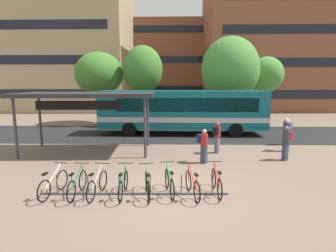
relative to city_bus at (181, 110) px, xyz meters
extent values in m
plane|color=#7A6656|center=(-0.53, -10.73, -1.78)|extent=(200.00, 200.00, 0.00)
cube|color=#232326|center=(-0.53, 0.00, -1.77)|extent=(80.00, 7.20, 0.01)
cube|color=#0F6070|center=(0.06, 0.00, 0.07)|extent=(12.06, 2.85, 2.70)
cube|color=silver|center=(0.06, 0.00, -0.58)|extent=(12.08, 2.87, 0.36)
cube|color=black|center=(-5.39, 0.14, 1.20)|extent=(1.06, 2.32, 0.40)
cube|color=black|center=(-5.92, 0.15, 0.34)|extent=(0.14, 2.19, 1.40)
cube|color=black|center=(0.33, -1.25, 0.48)|extent=(9.84, 0.31, 0.97)
cube|color=black|center=(0.39, 1.24, 0.48)|extent=(9.84, 0.31, 0.97)
cylinder|color=black|center=(-3.68, -1.06, -1.28)|extent=(1.01, 0.33, 1.00)
cylinder|color=black|center=(-3.63, 1.25, -1.28)|extent=(1.01, 0.33, 1.00)
cylinder|color=black|center=(3.75, -1.25, -1.28)|extent=(1.01, 0.33, 1.00)
cylinder|color=black|center=(3.81, 1.06, -1.28)|extent=(1.01, 0.33, 1.00)
cube|color=#47474C|center=(-1.84, -11.21, -1.75)|extent=(6.26, 0.21, 0.06)
cylinder|color=#47474C|center=(-4.45, -11.27, -1.43)|extent=(0.04, 0.04, 0.70)
cylinder|color=#47474C|center=(-3.40, -11.25, -1.43)|extent=(0.04, 0.04, 0.70)
cylinder|color=#47474C|center=(-2.36, -11.22, -1.43)|extent=(0.04, 0.04, 0.70)
cylinder|color=#47474C|center=(-1.32, -11.20, -1.43)|extent=(0.04, 0.04, 0.70)
cylinder|color=#47474C|center=(-0.27, -11.18, -1.43)|extent=(0.04, 0.04, 0.70)
cylinder|color=#47474C|center=(0.77, -11.16, -1.43)|extent=(0.04, 0.04, 0.70)
torus|color=black|center=(-4.47, -10.80, -1.42)|extent=(0.15, 0.70, 0.70)
torus|color=black|center=(-4.63, -11.81, -1.42)|extent=(0.15, 0.70, 0.70)
cube|color=silver|center=(-4.54, -11.28, -1.11)|extent=(0.18, 0.91, 0.58)
cylinder|color=silver|center=(-4.61, -11.71, -1.16)|extent=(0.03, 0.03, 0.55)
cube|color=black|center=(-4.61, -11.71, -0.90)|extent=(0.13, 0.23, 0.05)
cylinder|color=silver|center=(-4.47, -10.82, -1.11)|extent=(0.04, 0.04, 0.65)
cylinder|color=black|center=(-4.47, -10.82, -0.80)|extent=(0.52, 0.11, 0.03)
torus|color=black|center=(-3.73, -10.82, -1.42)|extent=(0.06, 0.70, 0.70)
torus|color=black|center=(-3.75, -11.84, -1.42)|extent=(0.06, 0.70, 0.70)
cube|color=#1E7F38|center=(-3.74, -11.31, -1.11)|extent=(0.05, 0.92, 0.58)
cylinder|color=#1E7F38|center=(-3.75, -11.74, -1.16)|extent=(0.03, 0.03, 0.55)
cube|color=black|center=(-3.75, -11.74, -0.90)|extent=(0.11, 0.22, 0.05)
cylinder|color=#1E7F38|center=(-3.73, -10.84, -1.11)|extent=(0.03, 0.03, 0.65)
cylinder|color=black|center=(-3.73, -10.84, -0.80)|extent=(0.52, 0.04, 0.03)
torus|color=black|center=(-3.01, -10.83, -1.42)|extent=(0.13, 0.70, 0.70)
torus|color=black|center=(-3.13, -11.84, -1.42)|extent=(0.13, 0.70, 0.70)
cube|color=#B7BABF|center=(-3.06, -11.31, -1.11)|extent=(0.14, 0.92, 0.58)
cylinder|color=#B7BABF|center=(-3.11, -11.74, -1.16)|extent=(0.03, 0.03, 0.55)
cube|color=black|center=(-3.11, -11.74, -0.90)|extent=(0.13, 0.23, 0.05)
cylinder|color=#B7BABF|center=(-3.01, -10.85, -1.11)|extent=(0.04, 0.04, 0.65)
cylinder|color=black|center=(-3.01, -10.85, -0.80)|extent=(0.52, 0.09, 0.03)
torus|color=black|center=(-2.21, -10.80, -1.42)|extent=(0.05, 0.70, 0.70)
torus|color=black|center=(-2.20, -11.82, -1.42)|extent=(0.05, 0.70, 0.70)
cube|color=#1E7F38|center=(-2.21, -11.29, -1.11)|extent=(0.04, 0.92, 0.58)
cylinder|color=#1E7F38|center=(-2.20, -11.72, -1.16)|extent=(0.03, 0.03, 0.55)
cube|color=black|center=(-2.20, -11.72, -0.90)|extent=(0.10, 0.22, 0.05)
cylinder|color=#1E7F38|center=(-2.21, -10.82, -1.11)|extent=(0.03, 0.03, 0.65)
cylinder|color=black|center=(-2.21, -10.82, -0.80)|extent=(0.52, 0.03, 0.03)
torus|color=black|center=(-1.49, -10.81, -1.42)|extent=(0.16, 0.70, 0.70)
torus|color=black|center=(-1.32, -11.82, -1.42)|extent=(0.16, 0.70, 0.70)
cube|color=#1E7F38|center=(-1.41, -11.30, -1.11)|extent=(0.18, 0.91, 0.58)
cylinder|color=#1E7F38|center=(-1.34, -11.72, -1.16)|extent=(0.03, 0.03, 0.55)
cube|color=black|center=(-1.34, -11.72, -0.90)|extent=(0.13, 0.23, 0.05)
cylinder|color=#1E7F38|center=(-1.48, -10.83, -1.11)|extent=(0.04, 0.04, 0.65)
cylinder|color=black|center=(-1.48, -10.83, -0.80)|extent=(0.52, 0.11, 0.03)
torus|color=black|center=(-0.78, -10.61, -1.42)|extent=(0.18, 0.70, 0.70)
torus|color=black|center=(-0.58, -11.61, -1.42)|extent=(0.18, 0.70, 0.70)
cube|color=#1E7F38|center=(-0.68, -11.09, -1.11)|extent=(0.21, 0.91, 0.58)
cylinder|color=#1E7F38|center=(-0.60, -11.52, -1.16)|extent=(0.04, 0.04, 0.55)
cube|color=black|center=(-0.60, -11.52, -0.90)|extent=(0.14, 0.24, 0.05)
cylinder|color=#1E7F38|center=(-0.77, -10.63, -1.11)|extent=(0.04, 0.04, 0.65)
cylinder|color=black|center=(-0.77, -10.63, -0.80)|extent=(0.52, 0.13, 0.03)
torus|color=black|center=(-0.02, -10.78, -1.42)|extent=(0.19, 0.70, 0.70)
torus|color=black|center=(0.19, -11.78, -1.42)|extent=(0.19, 0.70, 0.70)
cube|color=red|center=(0.08, -11.26, -1.11)|extent=(0.23, 0.91, 0.58)
cylinder|color=red|center=(0.17, -11.68, -1.16)|extent=(0.04, 0.04, 0.55)
cube|color=black|center=(0.17, -11.68, -0.90)|extent=(0.14, 0.24, 0.05)
cylinder|color=red|center=(-0.02, -10.80, -1.11)|extent=(0.04, 0.04, 0.65)
cylinder|color=black|center=(-0.02, -10.80, -0.80)|extent=(0.51, 0.14, 0.03)
torus|color=black|center=(0.90, -10.54, -1.42)|extent=(0.08, 0.71, 0.70)
torus|color=black|center=(0.94, -11.55, -1.42)|extent=(0.08, 0.71, 0.70)
cube|color=red|center=(0.92, -11.02, -1.11)|extent=(0.08, 0.92, 0.58)
cylinder|color=red|center=(0.94, -11.45, -1.16)|extent=(0.03, 0.03, 0.55)
cube|color=black|center=(0.94, -11.45, -0.90)|extent=(0.11, 0.22, 0.05)
cylinder|color=red|center=(0.90, -10.56, -1.11)|extent=(0.03, 0.03, 0.65)
cylinder|color=black|center=(0.90, -10.56, -0.80)|extent=(0.52, 0.05, 0.03)
cylinder|color=#38383D|center=(-8.31, -6.95, -0.26)|extent=(0.15, 0.15, 3.02)
cylinder|color=#38383D|center=(-1.96, -6.64, -0.26)|extent=(0.15, 0.15, 3.02)
cylinder|color=#38383D|center=(-8.45, -4.19, -0.26)|extent=(0.15, 0.15, 3.02)
cylinder|color=#38383D|center=(-2.10, -3.89, -0.26)|extent=(0.15, 0.15, 3.02)
cube|color=#28282D|center=(-5.21, -5.42, 1.35)|extent=(7.32, 3.90, 0.20)
cube|color=black|center=(-5.13, -6.94, 0.90)|extent=(4.07, 0.28, 0.44)
cube|color=#565660|center=(1.81, -5.55, -1.32)|extent=(0.31, 0.33, 0.91)
cylinder|color=maroon|center=(1.81, -5.55, -0.58)|extent=(0.47, 0.47, 0.57)
sphere|color=#936B4C|center=(1.81, -5.55, -0.19)|extent=(0.22, 0.22, 0.22)
cube|color=black|center=(1.65, -5.76, -0.55)|extent=(0.33, 0.31, 0.40)
cube|color=#2D3851|center=(4.89, -6.93, -1.34)|extent=(0.33, 0.31, 0.88)
cylinder|color=#333338|center=(4.89, -6.93, -0.60)|extent=(0.47, 0.47, 0.59)
sphere|color=#936B4C|center=(4.89, -6.93, -0.20)|extent=(0.22, 0.22, 0.22)
cube|color=#B21E23|center=(5.10, -6.78, -0.57)|extent=(0.31, 0.33, 0.40)
cube|color=#565660|center=(6.27, -3.56, -1.35)|extent=(0.32, 0.28, 0.84)
cylinder|color=navy|center=(6.27, -3.56, -0.63)|extent=(0.44, 0.44, 0.61)
sphere|color=beige|center=(6.27, -3.56, -0.21)|extent=(0.22, 0.22, 0.22)
cube|color=slate|center=(6.51, -3.46, -0.60)|extent=(0.27, 0.33, 0.40)
cube|color=#2D3851|center=(0.88, -7.47, -1.36)|extent=(0.33, 0.32, 0.83)
cylinder|color=maroon|center=(0.88, -7.47, -0.66)|extent=(0.48, 0.48, 0.57)
sphere|color=tan|center=(0.88, -7.47, -0.27)|extent=(0.22, 0.22, 0.22)
cube|color=navy|center=(0.70, -7.29, -0.64)|extent=(0.32, 0.33, 0.40)
cube|color=black|center=(5.67, -5.11, -1.32)|extent=(0.28, 0.32, 0.91)
cylinder|color=navy|center=(5.67, -5.11, -0.54)|extent=(0.44, 0.44, 0.65)
sphere|color=beige|center=(5.67, -5.11, -0.11)|extent=(0.22, 0.22, 0.22)
cube|color=maroon|center=(5.76, -4.87, -0.51)|extent=(0.33, 0.27, 0.40)
cylinder|color=brown|center=(4.54, 5.19, -0.53)|extent=(0.32, 0.32, 2.49)
ellipsoid|color=#4C8E3D|center=(4.54, 5.19, 3.20)|extent=(5.19, 5.19, 5.85)
cylinder|color=brown|center=(8.66, 7.76, -0.24)|extent=(0.32, 0.32, 3.07)
ellipsoid|color=#4C8E3D|center=(8.66, 7.76, 2.81)|extent=(3.39, 3.39, 3.57)
cylinder|color=brown|center=(-3.31, 4.49, -0.18)|extent=(0.32, 0.32, 3.19)
ellipsoid|color=#427A2D|center=(-3.31, 4.49, 3.18)|extent=(3.51, 3.51, 4.17)
cylinder|color=brown|center=(-7.42, 5.18, -0.31)|extent=(0.32, 0.32, 2.93)
ellipsoid|color=#427A2D|center=(-7.42, 5.18, 2.82)|extent=(4.37, 4.37, 3.93)
cube|color=tan|center=(-18.89, 19.40, 6.46)|extent=(23.62, 11.67, 16.47)
cube|color=black|center=(-18.89, 13.53, 0.70)|extent=(20.79, 0.06, 1.10)
cube|color=black|center=(-18.89, 13.53, 4.81)|extent=(20.79, 0.06, 1.10)
cube|color=black|center=(-18.89, 13.53, 8.93)|extent=(20.79, 0.06, 1.10)
cube|color=brown|center=(14.84, 20.91, 10.08)|extent=(21.48, 12.42, 23.71)
cube|color=black|center=(14.84, 14.67, 0.60)|extent=(18.91, 0.06, 1.10)
cube|color=black|center=(14.84, 14.67, 4.55)|extent=(18.91, 0.06, 1.10)
cube|color=black|center=(14.84, 14.67, 8.50)|extent=(18.91, 0.06, 1.10)
cube|color=brown|center=(-3.66, 30.74, 5.33)|extent=(18.27, 11.70, 14.20)
cube|color=black|center=(-3.66, 24.87, 1.07)|extent=(16.08, 0.06, 1.10)
cube|color=black|center=(-3.66, 24.87, 5.80)|extent=(16.08, 0.06, 1.10)
cube|color=black|center=(-3.66, 24.87, 10.53)|extent=(16.08, 0.06, 1.10)
camera|label=1|loc=(-0.53, -19.80, 1.92)|focal=28.82mm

